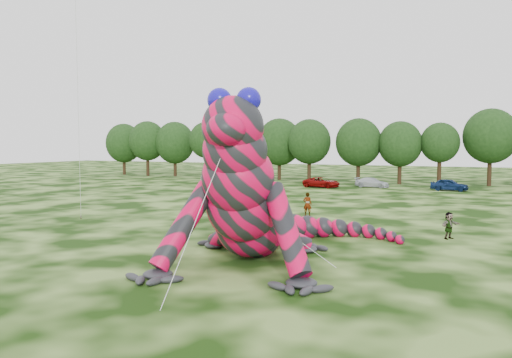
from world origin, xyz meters
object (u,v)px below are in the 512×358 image
object	(u,v)px
tree_1	(148,149)
car_3	(372,183)
inflatable_gecko	(254,176)
car_4	(449,185)
spectator_4	(272,187)
car_0	(213,178)
tree_10	(490,147)
tree_5	(279,149)
tree_4	(243,151)
tree_0	(124,149)
spectator_1	(283,198)
spectator_0	(307,204)
car_1	(257,179)
tree_9	(440,154)
tree_3	(206,150)
car_2	(322,182)
tree_6	(309,150)
tree_7	(358,151)
tree_8	(400,153)
spectator_5	(449,225)
tree_2	(175,149)

from	to	relation	value
tree_1	car_3	size ratio (longest dim) A/B	2.21
inflatable_gecko	car_4	world-z (taller)	inflatable_gecko
spectator_4	car_0	bearing A→B (deg)	-1.14
tree_10	tree_5	bearing A→B (deg)	-179.73
tree_4	car_3	size ratio (longest dim) A/B	2.04
car_4	spectator_4	world-z (taller)	spectator_4
tree_0	tree_5	world-z (taller)	tree_5
car_4	spectator_1	world-z (taller)	spectator_1
inflatable_gecko	spectator_0	bearing A→B (deg)	85.93
car_1	tree_9	bearing A→B (deg)	-77.34
inflatable_gecko	tree_0	xyz separation A→B (m)	(-50.07, 52.22, 0.70)
tree_0	spectator_4	size ratio (longest dim) A/B	5.96
car_4	spectator_4	distance (m)	22.08
tree_3	spectator_0	xyz separation A→B (m)	(29.34, -35.51, -3.78)
tree_1	car_2	distance (m)	37.43
tree_4	tree_6	world-z (taller)	tree_6
tree_3	spectator_4	bearing A→B (deg)	-45.18
tree_10	spectator_0	bearing A→B (deg)	-110.41
tree_6	car_4	xyz separation A→B (m)	(20.37, -7.68, -4.00)
car_1	spectator_1	world-z (taller)	spectator_1
inflatable_gecko	tree_5	bearing A→B (deg)	98.45
inflatable_gecko	tree_0	size ratio (longest dim) A/B	1.71
tree_4	tree_6	distance (m)	12.26
spectator_4	tree_1	bearing A→B (deg)	6.85
tree_0	car_4	bearing A→B (deg)	-10.11
car_3	spectator_0	xyz separation A→B (m)	(0.35, -28.37, 0.29)
inflatable_gecko	spectator_4	size ratio (longest dim) A/B	10.18
tree_7	spectator_4	bearing A→B (deg)	-105.48
tree_3	tree_6	xyz separation A→B (m)	(18.16, -0.38, 0.03)
tree_4	car_2	size ratio (longest dim) A/B	1.85
tree_5	tree_3	bearing A→B (deg)	-173.80
tree_3	tree_10	xyz separation A→B (m)	(43.11, 1.51, 0.53)
tree_10	car_2	bearing A→B (deg)	-150.62
car_2	spectator_4	size ratio (longest dim) A/B	3.06
tree_7	tree_0	bearing A→B (deg)	176.87
tree_8	spectator_5	world-z (taller)	tree_8
tree_10	car_1	size ratio (longest dim) A/B	2.36
car_2	tree_0	bearing A→B (deg)	83.88
tree_3	car_4	bearing A→B (deg)	-11.82
inflatable_gecko	tree_9	distance (m)	50.64
inflatable_gecko	car_0	xyz separation A→B (m)	(-26.01, 42.73, -3.40)
tree_3	tree_7	size ratio (longest dim) A/B	1.00
spectator_5	tree_5	bearing A→B (deg)	66.98
tree_5	car_4	bearing A→B (deg)	-19.99
tree_0	car_1	size ratio (longest dim) A/B	2.13
tree_0	tree_8	world-z (taller)	tree_0
inflatable_gecko	tree_1	size ratio (longest dim) A/B	1.65
tree_2	car_3	world-z (taller)	tree_2
tree_5	tree_6	bearing A→B (deg)	-17.46
tree_4	tree_5	distance (m)	6.53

